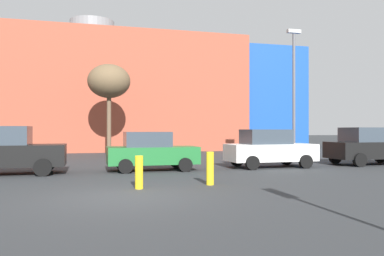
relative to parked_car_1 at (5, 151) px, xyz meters
name	(u,v)px	position (x,y,z in m)	size (l,w,h in m)	color
ground_plane	(124,197)	(4.03, -6.36, -0.95)	(200.00, 200.00, 0.00)	#2D3033
building_backdrop	(92,96)	(3.68, 20.63, 3.91)	(37.67, 13.44, 11.79)	#9E4733
parked_car_1	(5,151)	(0.00, 0.00, 0.00)	(4.41, 2.16, 1.91)	black
parked_car_2	(151,151)	(5.80, 0.00, -0.12)	(3.87, 1.90, 1.68)	#1E662D
parked_car_3	(269,149)	(11.39, 0.00, -0.06)	(4.11, 2.02, 1.78)	white
parked_car_4	(369,146)	(16.96, 0.00, -0.01)	(4.34, 2.13, 1.88)	black
bare_tree_0	(109,82)	(4.59, 9.89, 4.00)	(2.82, 2.82, 6.14)	brown
bollard_yellow_0	(139,172)	(4.60, -5.10, -0.46)	(0.24, 0.24, 0.99)	yellow
bollard_yellow_1	(210,168)	(6.91, -4.85, -0.42)	(0.24, 0.24, 1.06)	yellow
street_lamp	(294,86)	(14.44, 3.06, 3.29)	(0.80, 0.24, 7.44)	#59595E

